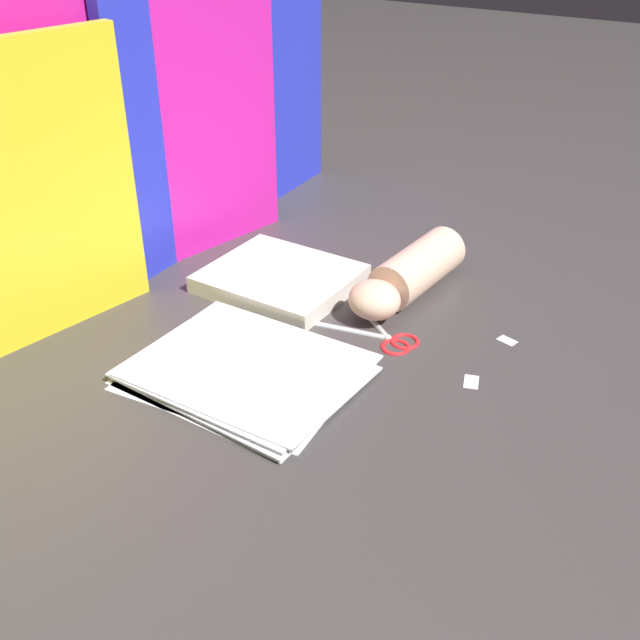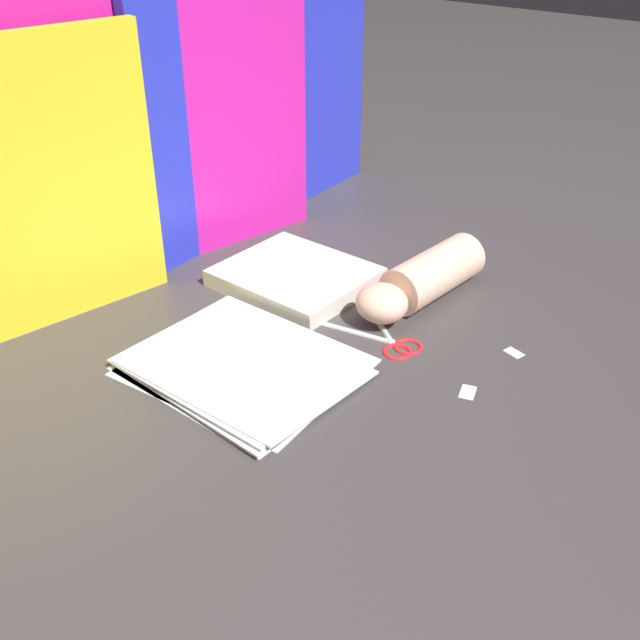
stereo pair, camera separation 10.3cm
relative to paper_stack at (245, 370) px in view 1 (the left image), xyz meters
The scene contains 9 objects.
ground_plane 0.13m from the paper_stack, 20.77° to the right, with size 6.00×6.00×0.00m, color #3D3838.
backdrop_panel_center 0.46m from the paper_stack, 66.62° to the left, with size 0.62×0.14×0.59m.
backdrop_panel_right 0.59m from the paper_stack, 38.67° to the left, with size 0.63×0.06×0.49m.
paper_stack is the anchor object (origin of this frame).
book_closed 0.26m from the paper_stack, 24.47° to the left, with size 0.20×0.23×0.03m.
scissors 0.22m from the paper_stack, 29.67° to the right, with size 0.13×0.18×0.01m.
hand_forearm 0.33m from the paper_stack, 14.90° to the right, with size 0.27×0.09×0.08m.
paper_scrap_near 0.31m from the paper_stack, 60.40° to the right, with size 0.04×0.03×0.00m.
paper_scrap_mid 0.39m from the paper_stack, 44.38° to the right, with size 0.02×0.03×0.00m.
Camera 1 is at (-0.77, -0.49, 0.59)m, focal length 42.00 mm.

